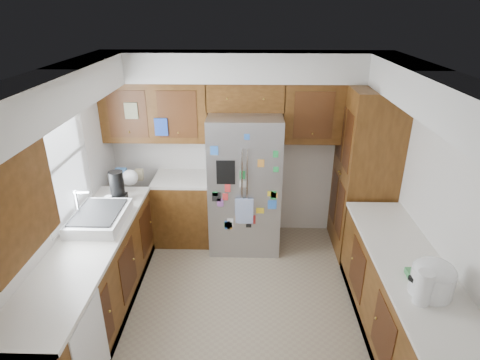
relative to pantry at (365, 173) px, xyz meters
name	(u,v)px	position (x,y,z in m)	size (l,w,h in m)	color
floor	(243,301)	(-1.50, -1.15, -1.07)	(3.60, 3.60, 0.00)	gray
room_shell	(233,134)	(-1.61, -0.79, 0.75)	(3.64, 3.24, 2.52)	silver
left_counter_run	(117,266)	(-2.86, -1.12, -0.65)	(1.36, 3.20, 0.92)	#43260C
right_counter_run	(400,303)	(0.00, -1.62, -0.65)	(0.63, 2.25, 0.92)	#43260C
pantry	(365,173)	(0.00, 0.00, 0.00)	(0.60, 0.90, 2.15)	#43260C
fridge	(245,183)	(-1.50, 0.05, -0.17)	(0.90, 0.79, 1.80)	#9F9FA4
bridge_cabinet	(245,96)	(-1.50, 0.28, 0.90)	(0.96, 0.34, 0.35)	#43260C
fridge_top_items	(246,71)	(-1.49, 0.27, 1.20)	(0.86, 0.31, 0.28)	#2222AF
sink_assembly	(99,217)	(-3.00, -1.05, -0.09)	(0.52, 0.70, 0.37)	white
left_counter_clutter	(123,183)	(-2.96, -0.32, -0.02)	(0.33, 0.80, 0.38)	black
rice_cooker	(433,277)	(0.00, -2.07, 0.00)	(0.34, 0.33, 0.29)	white
paper_towel	(424,288)	(-0.12, -2.19, -0.01)	(0.12, 0.12, 0.28)	white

